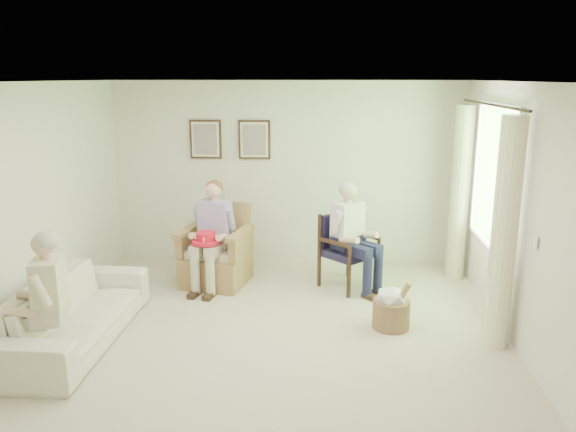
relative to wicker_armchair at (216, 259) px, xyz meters
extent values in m
plane|color=beige|center=(0.84, -1.72, -0.33)|extent=(5.50, 5.50, 0.00)
cube|color=silver|center=(0.84, 1.03, 0.97)|extent=(5.00, 0.04, 2.60)
cube|color=silver|center=(0.84, -4.47, 0.97)|extent=(5.00, 0.04, 2.60)
cube|color=silver|center=(-1.66, -1.72, 0.97)|extent=(0.04, 5.50, 2.60)
cube|color=silver|center=(3.34, -1.72, 0.97)|extent=(0.04, 5.50, 2.60)
cube|color=white|center=(0.84, -1.72, 2.27)|extent=(5.00, 5.50, 0.02)
cube|color=#2D6B23|center=(3.31, -0.52, 1.22)|extent=(0.02, 1.40, 1.50)
cube|color=white|center=(3.30, -0.52, 2.00)|extent=(0.04, 1.52, 0.06)
cube|color=white|center=(3.30, -0.52, 0.44)|extent=(0.04, 1.52, 0.06)
cylinder|color=#382114|center=(3.21, -0.52, 2.02)|extent=(0.03, 2.50, 0.03)
cylinder|color=#F2EEBD|center=(3.17, -1.50, 0.82)|extent=(0.34, 0.34, 2.30)
cylinder|color=#F2EEBD|center=(3.17, 0.46, 0.82)|extent=(0.34, 0.34, 2.30)
cube|color=#382114|center=(-0.31, 1.00, 1.45)|extent=(0.45, 0.03, 0.55)
cube|color=silver|center=(-0.31, 0.98, 1.45)|extent=(0.39, 0.01, 0.49)
cube|color=tan|center=(-0.31, 0.97, 1.45)|extent=(0.33, 0.01, 0.43)
cube|color=#382114|center=(0.39, 1.00, 1.45)|extent=(0.45, 0.03, 0.55)
cube|color=silver|center=(0.39, 0.98, 1.45)|extent=(0.39, 0.01, 0.49)
cube|color=tan|center=(0.39, 0.97, 1.45)|extent=(0.33, 0.01, 0.43)
cube|color=#AA8350|center=(0.00, -0.03, -0.13)|extent=(0.77, 0.75, 0.40)
cube|color=beige|center=(0.00, -0.06, 0.12)|extent=(0.60, 0.58, 0.10)
cube|color=#AA8350|center=(0.00, 0.28, 0.40)|extent=(0.71, 0.22, 0.60)
cube|color=#AA8350|center=(-0.36, -0.03, 0.23)|extent=(0.10, 0.69, 0.29)
cube|color=#AA8350|center=(0.36, -0.03, 0.23)|extent=(0.10, 0.69, 0.29)
cylinder|color=black|center=(1.45, -0.28, -0.13)|extent=(0.05, 0.05, 0.41)
cylinder|color=black|center=(2.00, -0.28, -0.13)|extent=(0.05, 0.05, 0.41)
cylinder|color=black|center=(1.45, 0.24, -0.13)|extent=(0.05, 0.05, 0.41)
cylinder|color=black|center=(2.00, 0.24, -0.13)|extent=(0.05, 0.05, 0.41)
cube|color=#1C1734|center=(1.73, -0.02, 0.12)|extent=(0.54, 0.52, 0.09)
cube|color=#1C1734|center=(1.73, 0.23, 0.37)|extent=(0.50, 0.06, 0.46)
imported|color=white|center=(-1.11, -1.77, -0.01)|extent=(2.16, 0.85, 0.63)
cube|color=#C1B49B|center=(0.00, -0.06, 0.28)|extent=(0.40, 0.26, 0.16)
cube|color=#AB92CE|center=(0.00, -0.04, 0.56)|extent=(0.39, 0.24, 0.46)
sphere|color=#DDAD8E|center=(0.00, -0.05, 0.93)|extent=(0.21, 0.21, 0.21)
ellipsoid|color=brown|center=(0.00, -0.03, 0.96)|extent=(0.22, 0.22, 0.18)
cube|color=#C1B49B|center=(-0.10, -0.28, 0.23)|extent=(0.14, 0.44, 0.13)
cube|color=#C1B49B|center=(0.10, -0.28, 0.23)|extent=(0.14, 0.44, 0.13)
cylinder|color=#C1B49B|center=(-0.10, -0.48, -0.04)|extent=(0.12, 0.12, 0.51)
cylinder|color=#C1B49B|center=(0.10, -0.48, -0.04)|extent=(0.12, 0.12, 0.51)
cube|color=#1B1B3D|center=(1.73, -0.02, 0.28)|extent=(0.40, 0.26, 0.16)
cube|color=white|center=(1.73, 0.00, 0.56)|extent=(0.39, 0.24, 0.46)
sphere|color=#DDAD8E|center=(1.73, -0.01, 0.93)|extent=(0.21, 0.21, 0.21)
ellipsoid|color=#B7B2AD|center=(1.73, 0.02, 0.95)|extent=(0.22, 0.22, 0.18)
cube|color=#1B1B3D|center=(1.63, -0.24, 0.23)|extent=(0.14, 0.44, 0.13)
cube|color=#1B1B3D|center=(1.83, -0.24, 0.23)|extent=(0.14, 0.44, 0.13)
cylinder|color=#1B1B3D|center=(1.63, -0.44, -0.04)|extent=(0.12, 0.12, 0.51)
cylinder|color=#1B1B3D|center=(1.83, -0.44, -0.04)|extent=(0.12, 0.12, 0.51)
cube|color=beige|center=(-1.11, -2.27, 0.22)|extent=(0.42, 0.26, 0.16)
cube|color=beige|center=(-1.11, -2.25, 0.50)|extent=(0.41, 0.24, 0.46)
sphere|color=#DDAD8E|center=(-1.11, -2.26, 0.87)|extent=(0.21, 0.21, 0.21)
ellipsoid|color=#B7B2AD|center=(-1.11, -2.24, 0.89)|extent=(0.22, 0.22, 0.18)
cube|color=beige|center=(-1.21, -2.49, 0.17)|extent=(0.14, 0.44, 0.13)
cube|color=beige|center=(-1.01, -2.49, 0.17)|extent=(0.14, 0.44, 0.13)
cylinder|color=beige|center=(-1.21, -2.69, -0.08)|extent=(0.12, 0.12, 0.45)
cylinder|color=beige|center=(-1.01, -2.69, -0.08)|extent=(0.12, 0.12, 0.45)
cylinder|color=red|center=(-0.05, -0.34, 0.33)|extent=(0.36, 0.36, 0.04)
cylinder|color=red|center=(-0.05, -0.34, 0.39)|extent=(0.24, 0.24, 0.12)
cube|color=white|center=(0.07, -0.34, 0.39)|extent=(0.04, 0.01, 0.05)
cube|color=white|center=(-0.05, -0.21, 0.39)|extent=(0.01, 0.04, 0.05)
cube|color=white|center=(-0.17, -0.34, 0.39)|extent=(0.04, 0.01, 0.05)
cube|color=white|center=(-0.05, -0.46, 0.39)|extent=(0.01, 0.04, 0.05)
cylinder|color=tan|center=(2.15, -1.22, -0.17)|extent=(0.48, 0.48, 0.31)
ellipsoid|color=white|center=(2.15, -1.22, 0.03)|extent=(0.36, 0.36, 0.22)
cylinder|color=#A57F56|center=(2.24, -1.26, 0.03)|extent=(0.16, 0.29, 0.47)
camera|label=1|loc=(1.46, -6.91, 2.32)|focal=35.00mm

